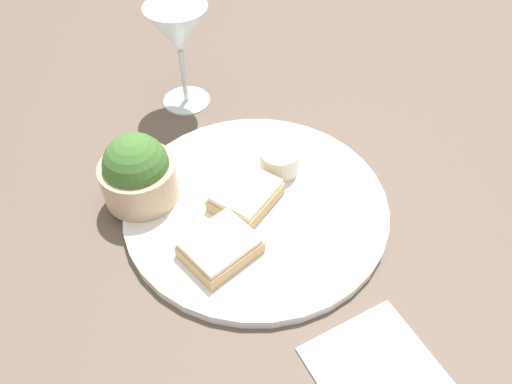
{
  "coord_description": "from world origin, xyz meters",
  "views": [
    {
      "loc": [
        -0.12,
        -0.4,
        0.49
      ],
      "look_at": [
        0.0,
        0.0,
        0.03
      ],
      "focal_mm": 35.0,
      "sensor_mm": 36.0,
      "label": 1
    }
  ],
  "objects_px": {
    "cheese_toast_near": "(220,247)",
    "cheese_toast_far": "(246,195)",
    "sauce_ramekin": "(279,159)",
    "wine_glass": "(178,34)",
    "salad_bowl": "(138,173)"
  },
  "relations": [
    {
      "from": "cheese_toast_far",
      "to": "wine_glass",
      "type": "height_order",
      "value": "wine_glass"
    },
    {
      "from": "cheese_toast_near",
      "to": "wine_glass",
      "type": "height_order",
      "value": "wine_glass"
    },
    {
      "from": "cheese_toast_far",
      "to": "wine_glass",
      "type": "xyz_separation_m",
      "value": [
        -0.03,
        0.25,
        0.09
      ]
    },
    {
      "from": "cheese_toast_near",
      "to": "cheese_toast_far",
      "type": "bearing_deg",
      "value": 53.41
    },
    {
      "from": "sauce_ramekin",
      "to": "cheese_toast_far",
      "type": "xyz_separation_m",
      "value": [
        -0.06,
        -0.04,
        -0.01
      ]
    },
    {
      "from": "sauce_ramekin",
      "to": "wine_glass",
      "type": "relative_size",
      "value": 0.33
    },
    {
      "from": "cheese_toast_far",
      "to": "sauce_ramekin",
      "type": "bearing_deg",
      "value": 35.85
    },
    {
      "from": "salad_bowl",
      "to": "cheese_toast_near",
      "type": "bearing_deg",
      "value": -58.7
    },
    {
      "from": "cheese_toast_near",
      "to": "wine_glass",
      "type": "relative_size",
      "value": 0.64
    },
    {
      "from": "salad_bowl",
      "to": "cheese_toast_far",
      "type": "relative_size",
      "value": 0.91
    },
    {
      "from": "sauce_ramekin",
      "to": "salad_bowl",
      "type": "bearing_deg",
      "value": 177.36
    },
    {
      "from": "sauce_ramekin",
      "to": "cheese_toast_near",
      "type": "xyz_separation_m",
      "value": [
        -0.11,
        -0.11,
        -0.01
      ]
    },
    {
      "from": "wine_glass",
      "to": "salad_bowl",
      "type": "bearing_deg",
      "value": -116.17
    },
    {
      "from": "salad_bowl",
      "to": "wine_glass",
      "type": "height_order",
      "value": "wine_glass"
    },
    {
      "from": "salad_bowl",
      "to": "cheese_toast_far",
      "type": "distance_m",
      "value": 0.14
    }
  ]
}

